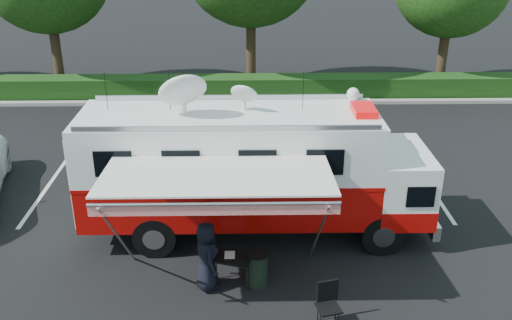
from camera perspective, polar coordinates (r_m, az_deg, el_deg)
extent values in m
plane|color=black|center=(15.50, 0.03, -7.19)|extent=(120.00, 120.00, 0.00)
cube|color=#9E998E|center=(25.89, 8.49, 5.78)|extent=(60.00, 0.35, 0.15)
cube|color=black|center=(26.61, 8.25, 7.26)|extent=(60.00, 1.20, 1.00)
cylinder|color=black|center=(28.29, -19.40, 10.72)|extent=(0.44, 0.44, 4.40)
cylinder|color=black|center=(26.87, -0.51, 11.84)|extent=(0.44, 0.44, 4.80)
cylinder|color=black|center=(28.50, 18.23, 10.55)|extent=(0.44, 0.44, 4.00)
cube|color=silver|center=(19.18, -19.97, -2.31)|extent=(0.12, 5.50, 0.01)
cube|color=silver|center=(18.14, -1.73, -2.30)|extent=(0.12, 5.50, 0.01)
cube|color=silver|center=(19.03, 16.66, -2.05)|extent=(0.12, 5.50, 0.01)
cube|color=black|center=(15.23, 0.04, -5.45)|extent=(8.43, 1.37, 0.29)
cylinder|color=black|center=(14.70, 12.54, -7.27)|extent=(1.08, 0.31, 1.08)
cylinder|color=black|center=(16.53, 10.92, -3.42)|extent=(1.08, 0.31, 1.08)
cylinder|color=black|center=(14.48, -10.10, -7.55)|extent=(1.08, 0.31, 1.08)
cylinder|color=black|center=(16.34, -9.03, -3.61)|extent=(1.08, 0.31, 1.08)
cube|color=silver|center=(15.92, 16.36, -4.93)|extent=(0.20, 2.45, 0.39)
cube|color=white|center=(15.30, 14.13, -1.96)|extent=(1.37, 2.45, 1.67)
cube|color=#AC0906|center=(15.56, 13.92, -3.91)|extent=(1.39, 2.47, 0.54)
cube|color=black|center=(15.36, 16.53, -0.93)|extent=(0.12, 2.15, 0.69)
cube|color=#AC0906|center=(14.89, -2.61, -3.00)|extent=(7.45, 2.45, 1.18)
cube|color=#AC0906|center=(14.63, -2.65, -0.95)|extent=(7.47, 2.47, 0.10)
cube|color=white|center=(14.34, -2.71, 1.72)|extent=(7.45, 2.45, 1.37)
cube|color=silver|center=(14.08, -2.76, 4.45)|extent=(7.45, 2.45, 0.08)
cube|color=#CC0505|center=(14.33, 10.72, 4.98)|extent=(0.54, 0.93, 0.16)
sphere|color=white|center=(15.19, 9.68, 6.54)|extent=(0.33, 0.33, 0.33)
ellipsoid|color=silver|center=(13.80, -7.35, 6.92)|extent=(1.18, 1.18, 0.35)
ellipsoid|color=silver|center=(14.11, -1.18, 6.65)|extent=(0.69, 0.69, 0.20)
cylinder|color=black|center=(14.71, -14.76, 6.58)|extent=(0.02, 0.02, 0.98)
cylinder|color=black|center=(14.42, -8.65, 6.76)|extent=(0.02, 0.02, 0.98)
cylinder|color=black|center=(14.36, 4.74, 6.89)|extent=(0.02, 0.02, 0.98)
cube|color=silver|center=(12.05, -3.94, -1.51)|extent=(4.90, 2.35, 0.20)
cube|color=red|center=(11.10, -4.18, -4.90)|extent=(4.90, 0.04, 0.27)
cylinder|color=#B2B2B7|center=(11.03, -4.20, -4.41)|extent=(4.90, 0.07, 0.07)
cylinder|color=#B2B2B7|center=(12.97, -13.61, -7.48)|extent=(0.05, 2.54, 2.83)
cylinder|color=#B2B2B7|center=(12.76, 6.23, -7.45)|extent=(0.05, 2.54, 2.83)
imported|color=black|center=(13.51, -4.84, -12.52)|extent=(0.77, 0.94, 1.67)
cube|color=black|center=(13.13, -2.43, -9.66)|extent=(1.07, 0.90, 0.04)
cylinder|color=black|center=(13.16, -4.09, -11.59)|extent=(0.02, 0.02, 0.75)
cylinder|color=black|center=(13.55, -4.00, -10.43)|extent=(0.02, 0.02, 0.75)
cylinder|color=black|center=(13.14, -0.75, -11.58)|extent=(0.02, 0.02, 0.75)
cylinder|color=black|center=(13.53, -0.77, -10.43)|extent=(0.02, 0.02, 0.75)
cube|color=silver|center=(13.16, -2.65, -9.45)|extent=(0.24, 0.32, 0.01)
cube|color=black|center=(12.21, 7.26, -14.47)|extent=(0.56, 0.56, 0.04)
cube|color=black|center=(12.23, 7.18, -12.86)|extent=(0.46, 0.15, 0.51)
cylinder|color=black|center=(12.47, 6.22, -14.82)|extent=(0.02, 0.02, 0.46)
cylinder|color=black|center=(12.52, 7.96, -14.74)|extent=(0.02, 0.02, 0.46)
cylinder|color=black|center=(13.36, 0.07, -10.83)|extent=(0.51, 0.51, 0.79)
cylinder|color=black|center=(13.13, 0.07, -9.34)|extent=(0.55, 0.55, 0.04)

